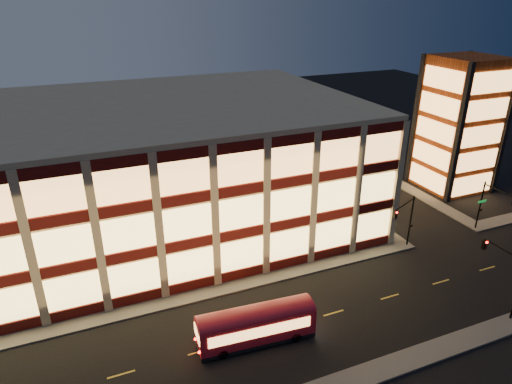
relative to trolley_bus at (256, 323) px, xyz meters
name	(u,v)px	position (x,y,z in m)	size (l,w,h in m)	color
ground	(203,301)	(-2.45, 6.55, -1.75)	(200.00, 200.00, 0.00)	black
sidewalk_office_south	(168,302)	(-5.45, 7.55, -1.68)	(54.00, 2.00, 0.15)	#514F4C
sidewalk_office_east	(327,191)	(20.55, 23.55, -1.68)	(2.00, 30.00, 0.15)	#514F4C
sidewalk_tower_west	(391,179)	(31.55, 23.55, -1.68)	(2.00, 30.00, 0.15)	#514F4C
office_building	(132,169)	(-5.37, 23.47, 5.49)	(50.45, 30.45, 14.50)	tan
stair_tower	(459,125)	(37.50, 18.51, 7.24)	(8.60, 8.60, 18.00)	#8C3814
traffic_signal_far	(406,216)	(19.76, 6.79, 2.36)	(3.79, 1.87, 6.00)	black
traffic_signal_right	(492,202)	(31.05, 5.93, 2.35)	(1.20, 4.37, 6.00)	black
traffic_signal_near	(506,269)	(21.05, -4.48, 2.37)	(0.32, 4.45, 6.00)	black
trolley_bus	(256,323)	(0.00, 0.00, 0.00)	(9.50, 3.10, 3.17)	maroon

